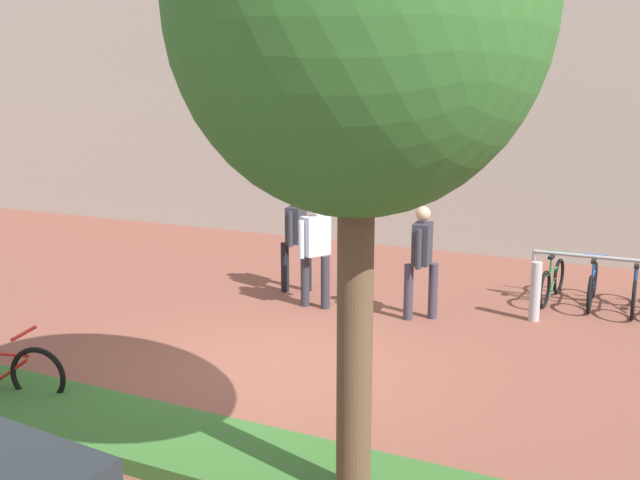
{
  "coord_description": "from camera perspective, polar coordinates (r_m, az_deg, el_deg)",
  "views": [
    {
      "loc": [
        4.01,
        -7.13,
        3.37
      ],
      "look_at": [
        -0.01,
        1.38,
        1.37
      ],
      "focal_mm": 39.62,
      "sensor_mm": 36.0,
      "label": 1
    }
  ],
  "objects": [
    {
      "name": "ground_plane",
      "position": [
        8.85,
        -3.8,
        -10.45
      ],
      "size": [
        60.0,
        60.0,
        0.0
      ],
      "primitive_type": "plane",
      "color": "brown"
    },
    {
      "name": "building_facade",
      "position": [
        15.68,
        10.88,
        17.73
      ],
      "size": [
        28.0,
        1.2,
        10.0
      ],
      "primitive_type": "cube",
      "color": "#B2ADA3",
      "rests_on": "ground"
    },
    {
      "name": "planter_strip",
      "position": [
        7.26,
        -13.05,
        -15.31
      ],
      "size": [
        7.0,
        1.1,
        0.16
      ],
      "primitive_type": "cube",
      "color": "#336028",
      "rests_on": "ground"
    },
    {
      "name": "tree_sidewalk",
      "position": [
        5.22,
        3.11,
        18.19
      ],
      "size": [
        2.75,
        2.75,
        5.48
      ],
      "color": "brown",
      "rests_on": "ground"
    },
    {
      "name": "bollard_steel",
      "position": [
        10.98,
        17.0,
        -4.0
      ],
      "size": [
        0.16,
        0.16,
        0.9
      ],
      "primitive_type": "cylinder",
      "color": "#ADADB2",
      "rests_on": "ground"
    },
    {
      "name": "person_suited_navy",
      "position": [
        10.56,
        8.23,
        -1.23
      ],
      "size": [
        0.46,
        0.61,
        1.72
      ],
      "color": "#383342",
      "rests_on": "ground"
    },
    {
      "name": "person_casual_tan",
      "position": [
        11.02,
        -0.41,
        -0.54
      ],
      "size": [
        0.49,
        0.55,
        1.72
      ],
      "color": "#2D2D38",
      "rests_on": "ground"
    },
    {
      "name": "person_suited_dark",
      "position": [
        11.93,
        -1.95,
        0.41
      ],
      "size": [
        0.46,
        0.61,
        1.72
      ],
      "color": "black",
      "rests_on": "ground"
    }
  ]
}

